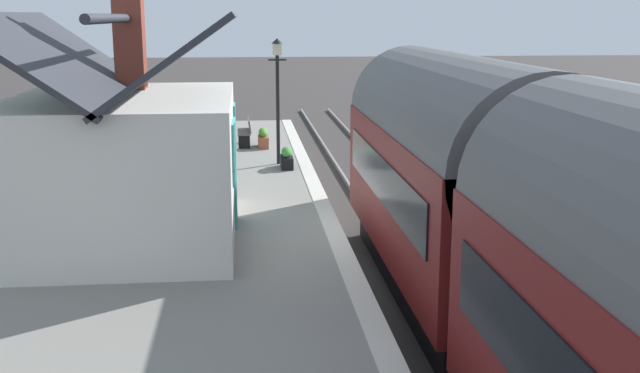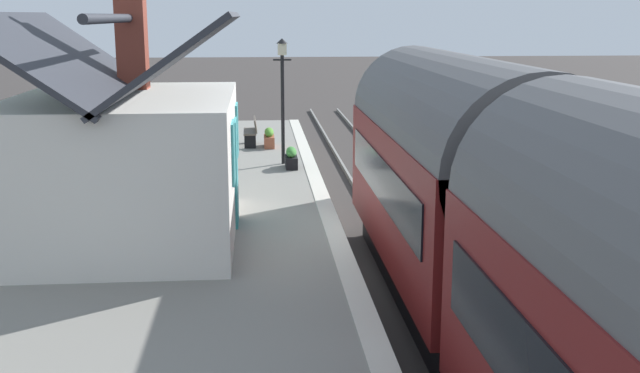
# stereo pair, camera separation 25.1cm
# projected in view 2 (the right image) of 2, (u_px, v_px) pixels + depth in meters

# --- Properties ---
(ground_plane) EXTENTS (160.00, 160.00, 0.00)m
(ground_plane) POSITION_uv_depth(u_px,v_px,m) (392.00, 271.00, 15.21)
(ground_plane) COLOR #383330
(platform) EXTENTS (32.00, 6.61, 0.89)m
(platform) POSITION_uv_depth(u_px,v_px,m) (173.00, 255.00, 14.77)
(platform) COLOR gray
(platform) RESTS_ON ground
(platform_edge_coping) EXTENTS (32.00, 0.36, 0.02)m
(platform_edge_coping) POSITION_uv_depth(u_px,v_px,m) (334.00, 229.00, 14.92)
(platform_edge_coping) COLOR beige
(platform_edge_coping) RESTS_ON platform
(rail_near) EXTENTS (52.00, 0.08, 0.14)m
(rail_near) POSITION_uv_depth(u_px,v_px,m) (472.00, 266.00, 15.33)
(rail_near) COLOR gray
(rail_near) RESTS_ON ground
(rail_far) EXTENTS (52.00, 0.08, 0.14)m
(rail_far) POSITION_uv_depth(u_px,v_px,m) (401.00, 268.00, 15.21)
(rail_far) COLOR gray
(rail_far) RESTS_ON ground
(train) EXTENTS (15.93, 2.73, 4.32)m
(train) POSITION_uv_depth(u_px,v_px,m) (530.00, 233.00, 9.96)
(train) COLOR black
(train) RESTS_ON ground
(station_building) EXTENTS (5.99, 4.23, 5.45)m
(station_building) POSITION_uv_depth(u_px,v_px,m) (128.00, 158.00, 14.30)
(station_building) COLOR white
(station_building) RESTS_ON platform
(bench_by_lamp) EXTENTS (1.40, 0.44, 0.88)m
(bench_by_lamp) POSITION_uv_depth(u_px,v_px,m) (252.00, 131.00, 24.44)
(bench_by_lamp) COLOR brown
(bench_by_lamp) RESTS_ON platform
(planter_edge_near) EXTENTS (0.90, 0.32, 0.62)m
(planter_edge_near) POSITION_uv_depth(u_px,v_px,m) (269.00, 138.00, 24.19)
(planter_edge_near) COLOR #9E5138
(planter_edge_near) RESTS_ON platform
(planter_edge_far) EXTENTS (0.60, 0.60, 0.92)m
(planter_edge_far) POSITION_uv_depth(u_px,v_px,m) (201.00, 147.00, 21.45)
(planter_edge_far) COLOR gray
(planter_edge_far) RESTS_ON platform
(planter_bench_left) EXTENTS (0.82, 0.32, 0.58)m
(planter_bench_left) POSITION_uv_depth(u_px,v_px,m) (291.00, 158.00, 20.90)
(planter_bench_left) COLOR black
(planter_bench_left) RESTS_ON platform
(lamp_post_platform) EXTENTS (0.32, 0.50, 3.48)m
(lamp_post_platform) POSITION_uv_depth(u_px,v_px,m) (282.00, 76.00, 21.00)
(lamp_post_platform) COLOR black
(lamp_post_platform) RESTS_ON platform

